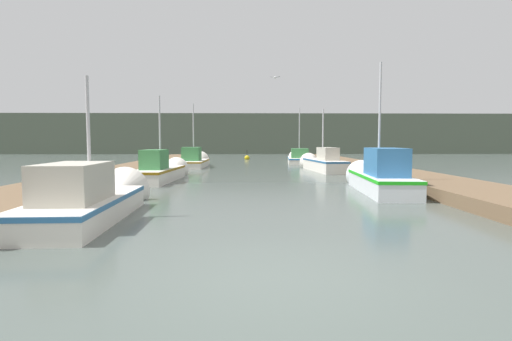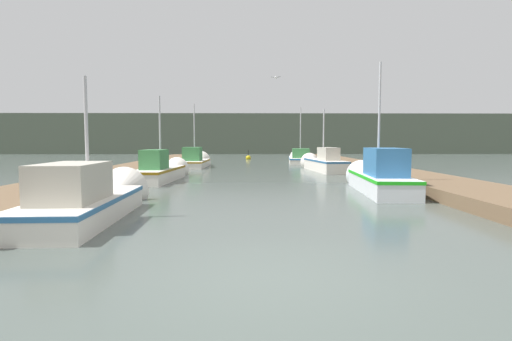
# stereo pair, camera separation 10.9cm
# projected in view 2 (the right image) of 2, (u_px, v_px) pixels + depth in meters

# --- Properties ---
(ground_plane) EXTENTS (200.00, 200.00, 0.00)m
(ground_plane) POSITION_uv_depth(u_px,v_px,m) (270.00, 279.00, 5.23)
(ground_plane) COLOR #47514C
(dock_left) EXTENTS (2.83, 40.00, 0.39)m
(dock_left) POSITION_uv_depth(u_px,v_px,m) (129.00, 171.00, 21.05)
(dock_left) COLOR brown
(dock_left) RESTS_ON ground_plane
(dock_right) EXTENTS (2.83, 40.00, 0.39)m
(dock_right) POSITION_uv_depth(u_px,v_px,m) (378.00, 171.00, 21.29)
(dock_right) COLOR brown
(dock_right) RESTS_ON ground_plane
(distant_shore_ridge) EXTENTS (120.00, 16.00, 5.41)m
(distant_shore_ridge) POSITION_uv_depth(u_px,v_px,m) (251.00, 135.00, 60.87)
(distant_shore_ridge) COLOR #4C5647
(distant_shore_ridge) RESTS_ON ground_plane
(fishing_boat_0) EXTENTS (1.73, 5.70, 3.75)m
(fishing_boat_0) POSITION_uv_depth(u_px,v_px,m) (93.00, 198.00, 9.59)
(fishing_boat_0) COLOR silver
(fishing_boat_0) RESTS_ON ground_plane
(fishing_boat_1) EXTENTS (1.81, 5.95, 4.90)m
(fishing_boat_1) POSITION_uv_depth(u_px,v_px,m) (378.00, 176.00, 14.29)
(fishing_boat_1) COLOR silver
(fishing_boat_1) RESTS_ON ground_plane
(fishing_boat_2) EXTENTS (1.68, 5.86, 4.15)m
(fishing_boat_2) POSITION_uv_depth(u_px,v_px,m) (162.00, 171.00, 18.34)
(fishing_boat_2) COLOR silver
(fishing_boat_2) RESTS_ON ground_plane
(fishing_boat_3) EXTENTS (1.93, 6.25, 3.97)m
(fishing_boat_3) POSITION_uv_depth(u_px,v_px,m) (322.00, 163.00, 24.14)
(fishing_boat_3) COLOR silver
(fishing_boat_3) RESTS_ON ground_plane
(fishing_boat_4) EXTENTS (1.78, 5.41, 4.86)m
(fishing_boat_4) POSITION_uv_depth(u_px,v_px,m) (195.00, 161.00, 27.66)
(fishing_boat_4) COLOR silver
(fishing_boat_4) RESTS_ON ground_plane
(fishing_boat_5) EXTENTS (2.25, 6.05, 5.05)m
(fishing_boat_5) POSITION_uv_depth(u_px,v_px,m) (300.00, 158.00, 32.73)
(fishing_boat_5) COLOR silver
(fishing_boat_5) RESTS_ON ground_plane
(mooring_piling_0) EXTENTS (0.30, 0.30, 1.19)m
(mooring_piling_0) POSITION_uv_depth(u_px,v_px,m) (162.00, 162.00, 22.17)
(mooring_piling_0) COLOR #473523
(mooring_piling_0) RESTS_ON ground_plane
(mooring_piling_3) EXTENTS (0.25, 0.25, 0.95)m
(mooring_piling_3) POSITION_uv_depth(u_px,v_px,m) (378.00, 171.00, 17.58)
(mooring_piling_3) COLOR #473523
(mooring_piling_3) RESTS_ON ground_plane
(channel_buoy) EXTENTS (0.49, 0.49, 0.99)m
(channel_buoy) POSITION_uv_depth(u_px,v_px,m) (248.00, 158.00, 38.33)
(channel_buoy) COLOR gold
(channel_buoy) RESTS_ON ground_plane
(seagull_lead) EXTENTS (0.55, 0.31, 0.12)m
(seagull_lead) POSITION_uv_depth(u_px,v_px,m) (276.00, 77.00, 23.11)
(seagull_lead) COLOR white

